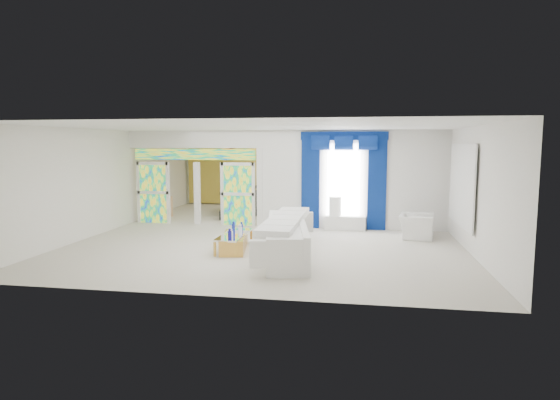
% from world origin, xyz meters
% --- Properties ---
extents(floor, '(12.00, 12.00, 0.00)m').
position_xyz_m(floor, '(0.00, 0.00, 0.00)').
color(floor, '#B7AF9E').
rests_on(floor, ground).
extents(dividing_wall, '(5.70, 0.18, 3.00)m').
position_xyz_m(dividing_wall, '(2.15, 1.00, 1.50)').
color(dividing_wall, white).
rests_on(dividing_wall, ground).
extents(dividing_header, '(4.30, 0.18, 0.55)m').
position_xyz_m(dividing_header, '(-2.85, 1.00, 2.73)').
color(dividing_header, white).
rests_on(dividing_header, dividing_wall).
extents(stained_panel_left, '(0.95, 0.04, 2.00)m').
position_xyz_m(stained_panel_left, '(-4.28, 1.00, 1.00)').
color(stained_panel_left, '#994C3F').
rests_on(stained_panel_left, ground).
extents(stained_panel_right, '(0.95, 0.04, 2.00)m').
position_xyz_m(stained_panel_right, '(-1.42, 1.00, 1.00)').
color(stained_panel_right, '#994C3F').
rests_on(stained_panel_right, ground).
extents(stained_transom, '(4.00, 0.05, 0.35)m').
position_xyz_m(stained_transom, '(-2.85, 1.00, 2.25)').
color(stained_transom, '#994C3F').
rests_on(stained_transom, dividing_header).
extents(window_pane, '(1.00, 0.02, 2.30)m').
position_xyz_m(window_pane, '(1.90, 0.90, 1.45)').
color(window_pane, white).
rests_on(window_pane, dividing_wall).
extents(blue_drape_left, '(0.55, 0.10, 2.80)m').
position_xyz_m(blue_drape_left, '(0.90, 0.87, 1.40)').
color(blue_drape_left, '#04114D').
rests_on(blue_drape_left, ground).
extents(blue_drape_right, '(0.55, 0.10, 2.80)m').
position_xyz_m(blue_drape_right, '(2.90, 0.87, 1.40)').
color(blue_drape_right, '#04114D').
rests_on(blue_drape_right, ground).
extents(blue_pelmet, '(2.60, 0.12, 0.25)m').
position_xyz_m(blue_pelmet, '(1.90, 0.87, 2.82)').
color(blue_pelmet, '#04114D').
rests_on(blue_pelmet, dividing_wall).
extents(wall_mirror, '(0.04, 2.70, 1.90)m').
position_xyz_m(wall_mirror, '(4.94, -1.00, 1.55)').
color(wall_mirror, white).
rests_on(wall_mirror, ground).
extents(gold_curtains, '(9.70, 0.12, 2.90)m').
position_xyz_m(gold_curtains, '(0.00, 5.90, 1.50)').
color(gold_curtains, gold).
rests_on(gold_curtains, ground).
extents(white_sofa, '(1.53, 4.11, 0.77)m').
position_xyz_m(white_sofa, '(0.71, -2.75, 0.38)').
color(white_sofa, white).
rests_on(white_sofa, ground).
extents(coffee_table, '(0.83, 1.75, 0.37)m').
position_xyz_m(coffee_table, '(-0.64, -2.45, 0.19)').
color(coffee_table, gold).
rests_on(coffee_table, ground).
extents(console_table, '(1.24, 0.42, 0.41)m').
position_xyz_m(console_table, '(1.97, 0.77, 0.21)').
color(console_table, white).
rests_on(console_table, ground).
extents(table_lamp, '(0.36, 0.36, 0.58)m').
position_xyz_m(table_lamp, '(1.67, 0.77, 0.70)').
color(table_lamp, white).
rests_on(table_lamp, console_table).
extents(armchair, '(1.05, 1.15, 0.66)m').
position_xyz_m(armchair, '(3.95, -0.20, 0.33)').
color(armchair, white).
rests_on(armchair, ground).
extents(grand_piano, '(1.84, 2.16, 0.94)m').
position_xyz_m(grand_piano, '(-1.88, 3.69, 0.47)').
color(grand_piano, black).
rests_on(grand_piano, ground).
extents(piano_bench, '(0.99, 0.59, 0.31)m').
position_xyz_m(piano_bench, '(-1.88, 2.09, 0.16)').
color(piano_bench, black).
rests_on(piano_bench, ground).
extents(tv_console, '(0.59, 0.56, 0.72)m').
position_xyz_m(tv_console, '(-4.48, 2.23, 0.36)').
color(tv_console, '#A58652').
rests_on(tv_console, ground).
extents(chandelier, '(0.60, 0.60, 0.60)m').
position_xyz_m(chandelier, '(-2.30, 3.40, 2.65)').
color(chandelier, gold).
rests_on(chandelier, ceiling).
extents(decanters, '(0.17, 1.32, 0.27)m').
position_xyz_m(decanters, '(-0.61, -2.47, 0.47)').
color(decanters, '#152796').
rests_on(decanters, coffee_table).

